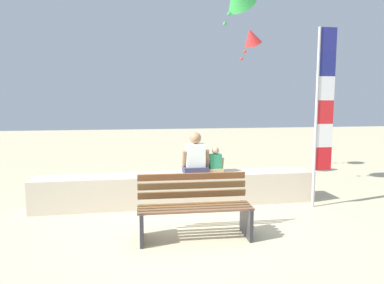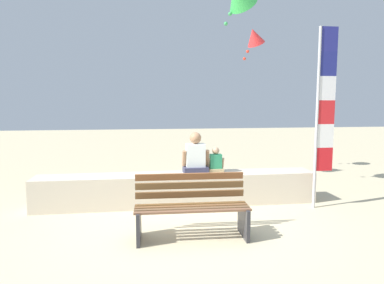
{
  "view_description": "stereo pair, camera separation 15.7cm",
  "coord_description": "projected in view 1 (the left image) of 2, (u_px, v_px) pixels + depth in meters",
  "views": [
    {
      "loc": [
        -0.79,
        -5.2,
        1.92
      ],
      "look_at": [
        0.27,
        1.11,
        1.19
      ],
      "focal_mm": 32.06,
      "sensor_mm": 36.0,
      "label": 1
    },
    {
      "loc": [
        -0.64,
        -5.23,
        1.92
      ],
      "look_at": [
        0.27,
        1.11,
        1.19
      ],
      "focal_mm": 32.06,
      "sensor_mm": 36.0,
      "label": 2
    }
  ],
  "objects": [
    {
      "name": "flag_banner",
      "position": [
        322.0,
        108.0,
        6.18
      ],
      "size": [
        0.36,
        0.05,
        3.25
      ],
      "color": "#B7B7BC",
      "rests_on": "ground"
    },
    {
      "name": "ground_plane",
      "position": [
        187.0,
        224.0,
        5.45
      ],
      "size": [
        40.0,
        40.0,
        0.0
      ],
      "primitive_type": "plane",
      "color": "beige"
    },
    {
      "name": "kite_red",
      "position": [
        251.0,
        37.0,
        8.97
      ],
      "size": [
        0.76,
        0.74,
        0.87
      ],
      "color": "red"
    },
    {
      "name": "person_child",
      "position": [
        215.0,
        162.0,
        6.59
      ],
      "size": [
        0.32,
        0.24,
        0.49
      ],
      "color": "tan",
      "rests_on": "seawall_ledge"
    },
    {
      "name": "park_bench",
      "position": [
        194.0,
        208.0,
        4.92
      ],
      "size": [
        1.64,
        0.66,
        0.88
      ],
      "color": "brown",
      "rests_on": "ground"
    },
    {
      "name": "seawall_ledge",
      "position": [
        178.0,
        189.0,
        6.5
      ],
      "size": [
        5.26,
        0.62,
        0.59
      ],
      "primitive_type": "cube",
      "color": "beige",
      "rests_on": "ground"
    },
    {
      "name": "person_adult",
      "position": [
        195.0,
        157.0,
        6.51
      ],
      "size": [
        0.51,
        0.38,
        0.78
      ],
      "color": "#33324B",
      "rests_on": "seawall_ledge"
    }
  ]
}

